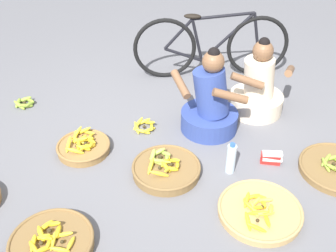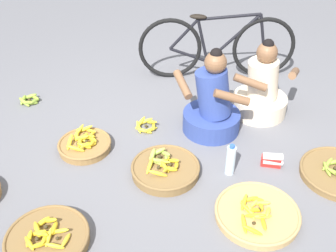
# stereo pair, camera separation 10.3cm
# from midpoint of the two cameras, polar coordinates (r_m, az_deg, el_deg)

# --- Properties ---
(ground_plane) EXTENTS (10.00, 10.00, 0.00)m
(ground_plane) POSITION_cam_midpoint_polar(r_m,az_deg,el_deg) (3.56, -0.41, -2.73)
(ground_plane) COLOR slate
(vendor_woman_front) EXTENTS (0.69, 0.52, 0.81)m
(vendor_woman_front) POSITION_cam_midpoint_polar(r_m,az_deg,el_deg) (3.63, 5.13, 2.99)
(vendor_woman_front) COLOR #334793
(vendor_woman_front) RESTS_ON ground
(vendor_woman_behind) EXTENTS (0.62, 0.52, 0.77)m
(vendor_woman_behind) POSITION_cam_midpoint_polar(r_m,az_deg,el_deg) (3.96, 11.79, 5.08)
(vendor_woman_behind) COLOR beige
(vendor_woman_behind) RESTS_ON ground
(bicycle_leaning) EXTENTS (1.68, 0.38, 0.73)m
(bicycle_leaning) POSITION_cam_midpoint_polar(r_m,az_deg,el_deg) (4.49, 5.45, 11.14)
(bicycle_leaning) COLOR black
(bicycle_leaning) RESTS_ON ground
(banana_basket_back_right) EXTENTS (0.61, 0.61, 0.13)m
(banana_basket_back_right) POSITION_cam_midpoint_polar(r_m,az_deg,el_deg) (3.01, 11.84, -11.61)
(banana_basket_back_right) COLOR tan
(banana_basket_back_right) RESTS_ON ground
(banana_basket_near_vendor) EXTENTS (0.46, 0.46, 0.15)m
(banana_basket_near_vendor) POSITION_cam_midpoint_polar(r_m,az_deg,el_deg) (3.55, -12.64, -2.84)
(banana_basket_near_vendor) COLOR olive
(banana_basket_near_vendor) RESTS_ON ground
(banana_basket_front_left) EXTENTS (0.55, 0.55, 0.15)m
(banana_basket_front_left) POSITION_cam_midpoint_polar(r_m,az_deg,el_deg) (3.25, -1.19, -6.02)
(banana_basket_front_left) COLOR brown
(banana_basket_front_left) RESTS_ON ground
(banana_basket_front_center) EXTENTS (0.56, 0.56, 0.14)m
(banana_basket_front_center) POSITION_cam_midpoint_polar(r_m,az_deg,el_deg) (2.87, -17.12, -15.47)
(banana_basket_front_center) COLOR brown
(banana_basket_front_center) RESTS_ON ground
(loose_bananas_mid_right) EXTENTS (0.21, 0.22, 0.10)m
(loose_bananas_mid_right) POSITION_cam_midpoint_polar(r_m,az_deg,el_deg) (4.33, -20.18, 3.07)
(loose_bananas_mid_right) COLOR #8CAD38
(loose_bananas_mid_right) RESTS_ON ground
(loose_bananas_mid_left) EXTENTS (0.23, 0.23, 0.10)m
(loose_bananas_mid_left) POSITION_cam_midpoint_polar(r_m,az_deg,el_deg) (3.75, -4.15, -0.03)
(loose_bananas_mid_left) COLOR yellow
(loose_bananas_mid_left) RESTS_ON ground
(water_bottle) EXTENTS (0.08, 0.08, 0.28)m
(water_bottle) POSITION_cam_midpoint_polar(r_m,az_deg,el_deg) (3.24, 7.97, -4.57)
(water_bottle) COLOR silver
(water_bottle) RESTS_ON ground
(packet_carton_stack) EXTENTS (0.18, 0.08, 0.12)m
(packet_carton_stack) POSITION_cam_midpoint_polar(r_m,az_deg,el_deg) (3.43, 13.53, -4.34)
(packet_carton_stack) COLOR red
(packet_carton_stack) RESTS_ON ground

